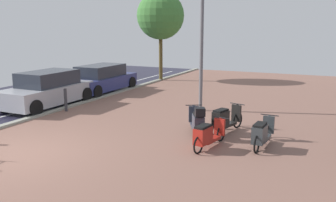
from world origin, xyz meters
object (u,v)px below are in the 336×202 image
at_px(lamp_post, 202,35).
at_px(bollard_far, 66,100).
at_px(street_tree, 161,16).
at_px(scooter_mid, 262,134).
at_px(parked_car_far, 101,79).
at_px(scooter_far, 225,120).
at_px(scooter_near, 197,121).
at_px(parked_car_near, 47,90).
at_px(scooter_extra, 207,135).

distance_m(lamp_post, bollard_far, 5.82).
relative_size(street_tree, bollard_far, 5.93).
relative_size(scooter_mid, parked_car_far, 0.44).
bearing_deg(scooter_far, parked_car_far, 150.17).
distance_m(scooter_near, parked_car_far, 8.66).
relative_size(scooter_mid, scooter_far, 1.04).
height_order(scooter_near, lamp_post, lamp_post).
height_order(lamp_post, bollard_far, lamp_post).
height_order(scooter_near, street_tree, street_tree).
xyz_separation_m(scooter_far, street_tree, (-6.77, 9.34, 3.46)).
distance_m(scooter_near, parked_car_near, 7.21).
height_order(parked_car_near, parked_car_far, parked_car_near).
height_order(scooter_far, bollard_far, bollard_far).
xyz_separation_m(scooter_mid, lamp_post, (-3.04, 3.51, 2.53)).
height_order(scooter_extra, lamp_post, lamp_post).
distance_m(scooter_mid, bollard_far, 7.87).
xyz_separation_m(scooter_far, scooter_extra, (-0.00, -1.65, -0.04)).
relative_size(scooter_near, parked_car_near, 0.40).
bearing_deg(lamp_post, street_tree, 126.67).
distance_m(scooter_mid, parked_car_far, 10.50).
height_order(scooter_extra, street_tree, street_tree).
distance_m(scooter_near, lamp_post, 4.18).
bearing_deg(scooter_near, street_tree, 121.48).
bearing_deg(parked_car_near, scooter_mid, -10.06).
relative_size(scooter_mid, lamp_post, 0.35).
bearing_deg(street_tree, scooter_far, -54.06).
xyz_separation_m(parked_car_far, street_tree, (0.93, 4.92, 3.22)).
distance_m(parked_car_far, bollard_far, 4.36).
xyz_separation_m(scooter_near, scooter_far, (0.67, 0.63, -0.03)).
height_order(scooter_far, lamp_post, lamp_post).
bearing_deg(scooter_extra, lamp_post, 112.19).
xyz_separation_m(scooter_far, lamp_post, (-1.72, 2.56, 2.51)).
distance_m(scooter_mid, street_tree, 13.55).
relative_size(scooter_mid, parked_car_near, 0.45).
bearing_deg(lamp_post, scooter_mid, -49.05).
height_order(parked_car_far, street_tree, street_tree).
height_order(scooter_near, bollard_far, scooter_near).
xyz_separation_m(scooter_far, parked_car_near, (-7.76, 0.66, 0.27)).
bearing_deg(scooter_far, scooter_mid, -35.66).
distance_m(scooter_near, scooter_far, 0.92).
bearing_deg(parked_car_far, scooter_near, -35.65).
bearing_deg(scooter_near, parked_car_near, 169.68).
height_order(scooter_far, scooter_extra, scooter_far).
relative_size(scooter_extra, parked_car_far, 0.42).
bearing_deg(lamp_post, scooter_near, -71.71).
distance_m(scooter_extra, bollard_far, 6.72).
distance_m(scooter_far, parked_car_near, 7.79).
xyz_separation_m(street_tree, bollard_far, (0.32, -9.10, -3.43)).
bearing_deg(street_tree, bollard_far, -88.00).
relative_size(parked_car_far, lamp_post, 0.79).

